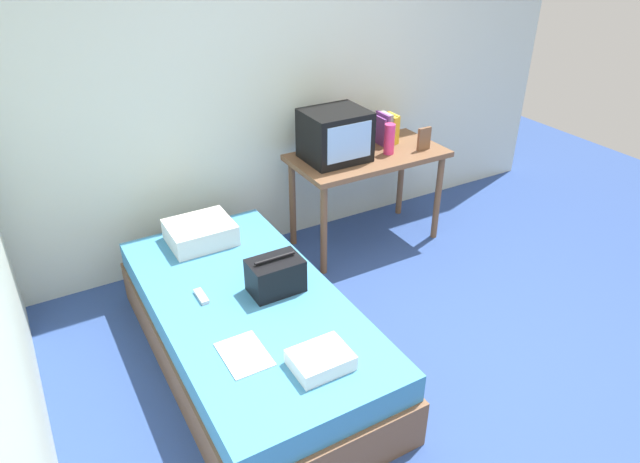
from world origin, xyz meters
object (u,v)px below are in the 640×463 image
handbag (276,275)px  pillow (200,232)px  water_bottle (389,139)px  folded_towel (321,360)px  picture_frame (424,139)px  magazine (244,354)px  remote_silver (201,296)px  tv (335,135)px  remote_dark (310,356)px  desk (367,165)px  bed (250,331)px  book_row (386,129)px

handbag → pillow: bearing=104.4°
water_bottle → folded_towel: size_ratio=0.81×
picture_frame → magazine: size_ratio=0.60×
folded_towel → magazine: bearing=138.7°
pillow → remote_silver: 0.63m
handbag → tv: bearing=43.6°
magazine → remote_dark: 0.32m
desk → water_bottle: (0.13, -0.08, 0.21)m
pillow → bed: bearing=-89.2°
desk → picture_frame: bearing=-20.1°
tv → water_bottle: tv is taller
tv → bed: bearing=-141.4°
picture_frame → magazine: (-1.96, -1.10, -0.39)m
pillow → remote_silver: bearing=-109.7°
handbag → remote_dark: (-0.11, -0.59, -0.09)m
pillow → magazine: 1.16m
folded_towel → remote_dark: bearing=102.4°
picture_frame → remote_silver: 2.09m
magazine → handbag: bearing=47.6°
picture_frame → handbag: picture_frame is taller
water_bottle → handbag: size_ratio=0.76×
tv → magazine: size_ratio=1.52×
picture_frame → book_row: bearing=121.5°
pillow → handbag: size_ratio=1.37×
water_bottle → folded_towel: 2.03m
pillow → handbag: (0.19, -0.73, 0.03)m
remote_dark → book_row: bearing=45.2°
picture_frame → handbag: bearing=-156.5°
desk → book_row: bearing=25.5°
desk → pillow: (-1.37, -0.11, -0.14)m
remote_dark → water_bottle: bearing=43.5°
remote_silver → bed: bearing=-32.4°
desk → picture_frame: (0.40, -0.15, 0.18)m
desk → folded_towel: desk is taller
handbag → remote_silver: 0.43m
bed → folded_towel: 0.72m
book_row → water_bottle: bearing=-119.8°
bed → magazine: 0.51m
picture_frame → folded_towel: size_ratio=0.62×
picture_frame → pillow: 1.80m
water_bottle → magazine: water_bottle is taller
book_row → remote_silver: (-1.82, -0.81, -0.41)m
magazine → remote_silver: remote_silver is taller
pillow → water_bottle: bearing=1.0°
handbag → magazine: size_ratio=1.03×
water_bottle → remote_silver: bearing=-160.2°
remote_silver → folded_towel: size_ratio=0.51×
water_bottle → folded_towel: bearing=-134.6°
tv → pillow: tv is taller
tv → remote_dark: 1.84m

